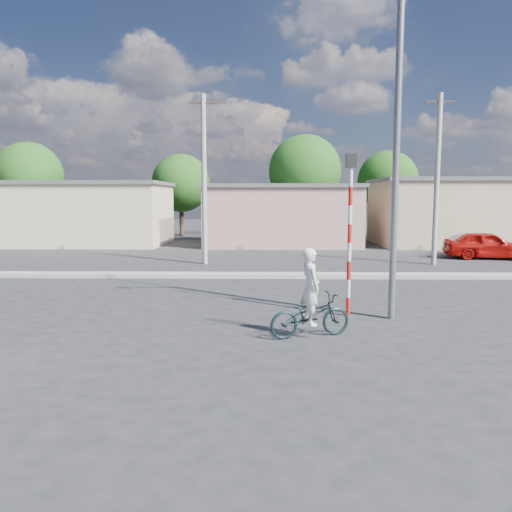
{
  "coord_description": "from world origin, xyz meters",
  "views": [
    {
      "loc": [
        0.96,
        -11.89,
        3.23
      ],
      "look_at": [
        0.63,
        4.34,
        1.3
      ],
      "focal_mm": 35.0,
      "sensor_mm": 36.0,
      "label": 1
    }
  ],
  "objects_px": {
    "cyclist": "(310,299)",
    "streetlight": "(391,129)",
    "bicycle": "(310,315)",
    "car_cream": "(477,244)",
    "traffic_pole": "(350,221)",
    "car_red": "(487,245)"
  },
  "relations": [
    {
      "from": "cyclist",
      "to": "traffic_pole",
      "type": "relative_size",
      "value": 0.41
    },
    {
      "from": "bicycle",
      "to": "car_red",
      "type": "height_order",
      "value": "car_red"
    },
    {
      "from": "car_red",
      "to": "bicycle",
      "type": "bearing_deg",
      "value": 152.17
    },
    {
      "from": "car_red",
      "to": "traffic_pole",
      "type": "xyz_separation_m",
      "value": [
        -9.34,
        -12.8,
        1.87
      ]
    },
    {
      "from": "car_cream",
      "to": "streetlight",
      "type": "height_order",
      "value": "streetlight"
    },
    {
      "from": "bicycle",
      "to": "traffic_pole",
      "type": "distance_m",
      "value": 3.2
    },
    {
      "from": "bicycle",
      "to": "car_cream",
      "type": "bearing_deg",
      "value": -50.93
    },
    {
      "from": "car_cream",
      "to": "traffic_pole",
      "type": "height_order",
      "value": "traffic_pole"
    },
    {
      "from": "traffic_pole",
      "to": "streetlight",
      "type": "height_order",
      "value": "streetlight"
    },
    {
      "from": "traffic_pole",
      "to": "car_cream",
      "type": "bearing_deg",
      "value": 56.67
    },
    {
      "from": "streetlight",
      "to": "car_cream",
      "type": "bearing_deg",
      "value": 59.86
    },
    {
      "from": "car_red",
      "to": "streetlight",
      "type": "relative_size",
      "value": 0.47
    },
    {
      "from": "bicycle",
      "to": "cyclist",
      "type": "distance_m",
      "value": 0.37
    },
    {
      "from": "car_cream",
      "to": "bicycle",
      "type": "bearing_deg",
      "value": 128.84
    },
    {
      "from": "bicycle",
      "to": "cyclist",
      "type": "bearing_deg",
      "value": -0.0
    },
    {
      "from": "cyclist",
      "to": "traffic_pole",
      "type": "height_order",
      "value": "traffic_pole"
    },
    {
      "from": "car_red",
      "to": "cyclist",
      "type": "bearing_deg",
      "value": 152.17
    },
    {
      "from": "bicycle",
      "to": "traffic_pole",
      "type": "bearing_deg",
      "value": -48.13
    },
    {
      "from": "cyclist",
      "to": "streetlight",
      "type": "relative_size",
      "value": 0.2
    },
    {
      "from": "cyclist",
      "to": "streetlight",
      "type": "height_order",
      "value": "streetlight"
    },
    {
      "from": "car_red",
      "to": "traffic_pole",
      "type": "height_order",
      "value": "traffic_pole"
    },
    {
      "from": "streetlight",
      "to": "traffic_pole",
      "type": "bearing_deg",
      "value": 162.27
    }
  ]
}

